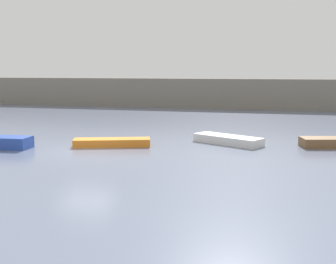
{
  "coord_description": "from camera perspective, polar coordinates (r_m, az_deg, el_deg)",
  "views": [
    {
      "loc": [
        8.5,
        -18.14,
        3.69
      ],
      "look_at": [
        3.56,
        1.15,
        0.82
      ],
      "focal_mm": 46.99,
      "sensor_mm": 36.0,
      "label": 1
    }
  ],
  "objects": [
    {
      "name": "rowboat_brown",
      "position": [
        22.33,
        20.77,
        -1.27
      ],
      "size": [
        3.3,
        1.87,
        0.45
      ],
      "primitive_type": "cube",
      "rotation": [
        0.0,
        0.0,
        0.25
      ],
      "color": "brown",
      "rests_on": "ground_plane"
    },
    {
      "name": "embankment_wall",
      "position": [
        41.84,
        2.64,
        5.04
      ],
      "size": [
        80.0,
        1.2,
        2.78
      ],
      "primitive_type": "cube",
      "color": "gray",
      "rests_on": "ground_plane"
    },
    {
      "name": "ground_plane",
      "position": [
        20.37,
        -10.57,
        -2.39
      ],
      "size": [
        120.0,
        120.0,
        0.0
      ],
      "primitive_type": "plane",
      "color": "slate"
    },
    {
      "name": "rowboat_blue",
      "position": [
        22.08,
        -20.83,
        -1.25
      ],
      "size": [
        2.87,
        1.27,
        0.55
      ],
      "primitive_type": "cube",
      "rotation": [
        0.0,
        0.0,
        0.07
      ],
      "color": "#2B4CAD",
      "rests_on": "ground_plane"
    },
    {
      "name": "rowboat_white",
      "position": [
        22.04,
        7.75,
        -1.0
      ],
      "size": [
        3.66,
        2.66,
        0.4
      ],
      "primitive_type": "cube",
      "rotation": [
        0.0,
        0.0,
        -0.5
      ],
      "color": "white",
      "rests_on": "ground_plane"
    },
    {
      "name": "rowboat_orange",
      "position": [
        21.28,
        -7.28,
        -1.35
      ],
      "size": [
        3.76,
        2.07,
        0.37
      ],
      "primitive_type": "cube",
      "rotation": [
        0.0,
        0.0,
        0.33
      ],
      "color": "orange",
      "rests_on": "ground_plane"
    }
  ]
}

